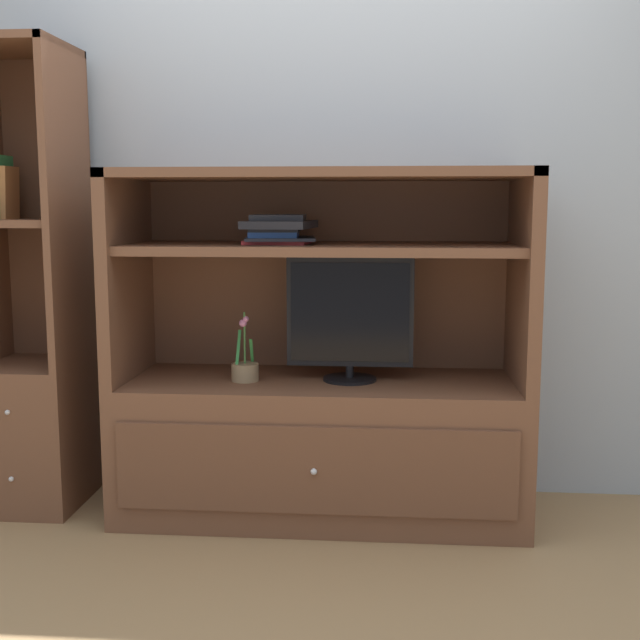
{
  "coord_description": "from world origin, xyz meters",
  "views": [
    {
      "loc": [
        0.27,
        -2.78,
        1.25
      ],
      "look_at": [
        0.0,
        0.35,
        0.8
      ],
      "focal_mm": 45.41,
      "sensor_mm": 36.0,
      "label": 1
    }
  ],
  "objects_px": {
    "media_console": "(321,406)",
    "tv_monitor": "(350,318)",
    "magazine_stack": "(278,229)",
    "potted_plant": "(245,369)",
    "bookshelf_tall": "(32,357)"
  },
  "relations": [
    {
      "from": "tv_monitor",
      "to": "magazine_stack",
      "type": "relative_size",
      "value": 1.41
    },
    {
      "from": "magazine_stack",
      "to": "bookshelf_tall",
      "type": "xyz_separation_m",
      "value": [
        -1.04,
        0.01,
        -0.53
      ]
    },
    {
      "from": "media_console",
      "to": "tv_monitor",
      "type": "relative_size",
      "value": 3.23
    },
    {
      "from": "tv_monitor",
      "to": "potted_plant",
      "type": "relative_size",
      "value": 1.81
    },
    {
      "from": "magazine_stack",
      "to": "potted_plant",
      "type": "bearing_deg",
      "value": -161.3
    },
    {
      "from": "media_console",
      "to": "bookshelf_tall",
      "type": "relative_size",
      "value": 0.86
    },
    {
      "from": "media_console",
      "to": "potted_plant",
      "type": "distance_m",
      "value": 0.35
    },
    {
      "from": "tv_monitor",
      "to": "magazine_stack",
      "type": "xyz_separation_m",
      "value": [
        -0.28,
        0.0,
        0.35
      ]
    },
    {
      "from": "media_console",
      "to": "bookshelf_tall",
      "type": "height_order",
      "value": "bookshelf_tall"
    },
    {
      "from": "media_console",
      "to": "potted_plant",
      "type": "height_order",
      "value": "media_console"
    },
    {
      "from": "potted_plant",
      "to": "magazine_stack",
      "type": "xyz_separation_m",
      "value": [
        0.13,
        0.04,
        0.55
      ]
    },
    {
      "from": "magazine_stack",
      "to": "bookshelf_tall",
      "type": "height_order",
      "value": "bookshelf_tall"
    },
    {
      "from": "tv_monitor",
      "to": "magazine_stack",
      "type": "distance_m",
      "value": 0.45
    },
    {
      "from": "tv_monitor",
      "to": "media_console",
      "type": "bearing_deg",
      "value": 173.42
    },
    {
      "from": "tv_monitor",
      "to": "magazine_stack",
      "type": "bearing_deg",
      "value": 179.39
    }
  ]
}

